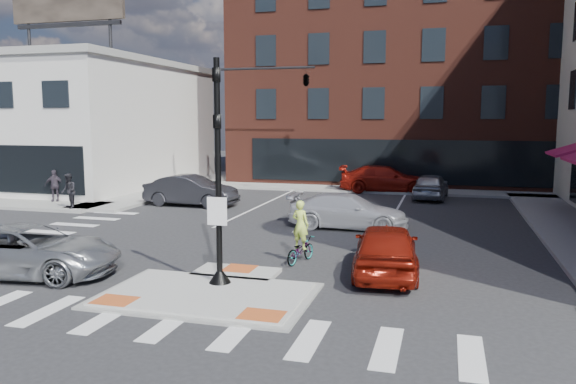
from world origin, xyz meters
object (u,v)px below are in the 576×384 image
(red_sedan, at_px, (386,249))
(cyclist, at_px, (300,242))
(bg_car_silver, at_px, (431,186))
(pedestrian_a, at_px, (69,191))
(bg_car_red, at_px, (385,179))
(pedestrian_b, at_px, (54,186))
(white_pickup, at_px, (348,211))
(bg_car_dark, at_px, (191,191))
(silver_suv, at_px, (28,251))

(red_sedan, xyz_separation_m, cyclist, (-2.75, 0.65, -0.10))
(bg_car_silver, distance_m, cyclist, 16.17)
(pedestrian_a, bearing_deg, bg_car_red, 81.40)
(pedestrian_a, distance_m, pedestrian_b, 2.89)
(bg_car_red, bearing_deg, white_pickup, 173.15)
(bg_car_dark, height_order, cyclist, cyclist)
(bg_car_dark, xyz_separation_m, bg_car_silver, (11.97, 6.04, -0.06))
(cyclist, xyz_separation_m, pedestrian_b, (-15.71, 8.33, 0.32))
(bg_car_silver, bearing_deg, bg_car_dark, 31.04)
(pedestrian_b, bearing_deg, pedestrian_a, -63.77)
(bg_car_dark, bearing_deg, silver_suv, -172.48)
(silver_suv, distance_m, bg_car_dark, 13.34)
(white_pickup, xyz_separation_m, bg_car_dark, (-8.92, 3.73, 0.08))
(bg_car_silver, xyz_separation_m, bg_car_red, (-2.79, 2.25, 0.08))
(cyclist, distance_m, pedestrian_a, 14.96)
(bg_car_red, xyz_separation_m, cyclist, (-0.75, -18.02, -0.14))
(red_sedan, bearing_deg, bg_car_red, -89.33)
(white_pickup, relative_size, pedestrian_b, 2.93)
(bg_car_silver, relative_size, pedestrian_b, 2.58)
(red_sedan, height_order, bg_car_silver, red_sedan)
(silver_suv, relative_size, bg_car_silver, 1.22)
(cyclist, relative_size, pedestrian_a, 1.16)
(white_pickup, bearing_deg, silver_suv, 141.26)
(pedestrian_a, bearing_deg, silver_suv, -15.89)
(silver_suv, relative_size, pedestrian_b, 3.13)
(bg_car_red, relative_size, pedestrian_b, 3.34)
(bg_car_dark, relative_size, pedestrian_b, 2.88)
(pedestrian_a, relative_size, pedestrian_b, 1.03)
(red_sedan, bearing_deg, pedestrian_a, -29.29)
(red_sedan, relative_size, pedestrian_a, 2.62)
(silver_suv, xyz_separation_m, pedestrian_b, (-8.47, 11.88, 0.26))
(pedestrian_b, bearing_deg, white_pickup, -33.19)
(red_sedan, distance_m, bg_car_red, 18.78)
(cyclist, height_order, pedestrian_a, cyclist)
(pedestrian_b, bearing_deg, bg_car_red, 5.44)
(bg_car_red, bearing_deg, cyclist, 171.98)
(cyclist, bearing_deg, bg_car_dark, -33.09)
(bg_car_silver, height_order, pedestrian_a, pedestrian_a)
(bg_car_dark, relative_size, pedestrian_a, 2.81)
(silver_suv, relative_size, white_pickup, 1.07)
(white_pickup, bearing_deg, cyclist, 175.51)
(silver_suv, relative_size, bg_car_red, 0.94)
(red_sedan, height_order, white_pickup, red_sedan)
(red_sedan, distance_m, white_pickup, 7.03)
(silver_suv, relative_size, red_sedan, 1.16)
(bg_car_dark, bearing_deg, pedestrian_a, 125.01)
(bg_car_silver, xyz_separation_m, cyclist, (-3.55, -15.78, -0.07))
(red_sedan, xyz_separation_m, white_pickup, (-2.25, 6.66, -0.06))
(white_pickup, distance_m, bg_car_dark, 9.66)
(bg_car_dark, height_order, bg_car_silver, bg_car_dark)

